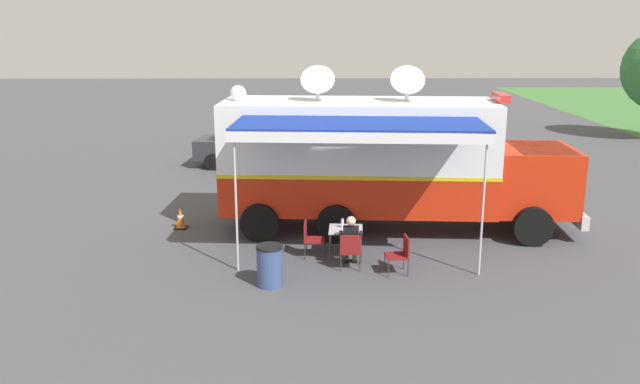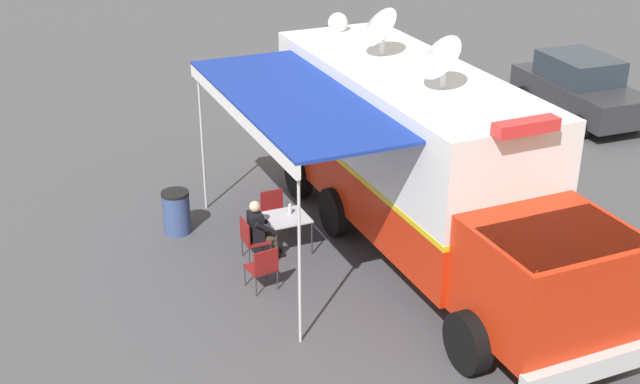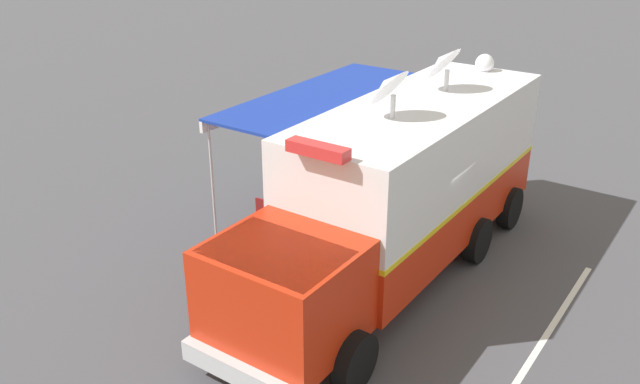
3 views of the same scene
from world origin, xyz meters
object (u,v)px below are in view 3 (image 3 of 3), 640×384
folding_chair_beside_table (351,191)px  seated_responder (308,193)px  water_bottle (336,190)px  trash_bin (309,168)px  traffic_cone (485,171)px  folding_chair_spare_by_truck (268,211)px  folding_chair_at_table (302,197)px  folding_table (331,197)px  command_truck (400,185)px

folding_chair_beside_table → seated_responder: bearing=52.8°
water_bottle → folding_chair_beside_table: water_bottle is taller
trash_bin → traffic_cone: size_ratio=1.57×
folding_chair_beside_table → folding_chair_spare_by_truck: (1.13, 2.04, 0.00)m
folding_chair_at_table → seated_responder: (-0.19, 0.01, 0.14)m
folding_chair_at_table → folding_chair_spare_by_truck: same height
folding_table → traffic_cone: size_ratio=1.47×
folding_chair_at_table → command_truck: bearing=160.1°
folding_chair_beside_table → folding_chair_spare_by_truck: size_ratio=1.00×
folding_chair_at_table → folding_chair_beside_table: size_ratio=1.00×
command_truck → traffic_cone: 5.85m
folding_table → seated_responder: bearing=7.7°
folding_chair_beside_table → trash_bin: (1.80, -0.87, -0.06)m
seated_responder → trash_bin: 2.12m
command_truck → water_bottle: size_ratio=43.00×
trash_bin → traffic_cone: trash_bin is taller
command_truck → trash_bin: (3.99, -2.91, -1.49)m
folding_chair_at_table → folding_chair_beside_table: (-0.90, -0.92, 0.00)m
folding_chair_beside_table → traffic_cone: bearing=-122.8°
folding_chair_spare_by_truck → trash_bin: (0.66, -2.91, -0.06)m
folding_chair_beside_table → seated_responder: seated_responder is taller
trash_bin → traffic_cone: (-4.10, -2.70, -0.18)m
water_bottle → trash_bin: (1.80, -1.64, -0.38)m
folding_table → folding_chair_beside_table: 0.87m
trash_bin → traffic_cone: bearing=-146.6°
traffic_cone → trash_bin: bearing=33.4°
folding_chair_at_table → seated_responder: 0.23m
command_truck → trash_bin: 5.16m
folding_chair_at_table → folding_table: bearing=-175.0°
folding_chair_beside_table → command_truck: bearing=137.1°
folding_chair_spare_by_truck → seated_responder: seated_responder is taller
folding_chair_at_table → seated_responder: seated_responder is taller
folding_table → trash_bin: (1.70, -1.72, -0.22)m
folding_table → folding_chair_at_table: folding_chair_at_table is taller
command_truck → folding_table: bearing=-27.4°
water_bottle → seated_responder: 0.75m
seated_responder → trash_bin: size_ratio=1.37×
folding_table → seated_responder: (0.61, 0.08, -0.02)m
folding_table → folding_chair_spare_by_truck: (1.04, 1.19, -0.16)m
folding_chair_at_table → water_bottle: bearing=-170.8°
folding_chair_spare_by_truck → trash_bin: bearing=-77.1°
water_bottle → folding_chair_beside_table: size_ratio=0.26×
water_bottle → folding_chair_spare_by_truck: (1.14, 1.27, -0.32)m
command_truck → folding_chair_beside_table: size_ratio=11.07×
folding_table → folding_chair_at_table: bearing=5.0°
folding_table → water_bottle: bearing=-143.1°
folding_chair_at_table → seated_responder: size_ratio=0.70×
water_bottle → seated_responder: seated_responder is taller
folding_table → water_bottle: (-0.10, -0.08, 0.16)m
folding_chair_beside_table → trash_bin: trash_bin is taller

